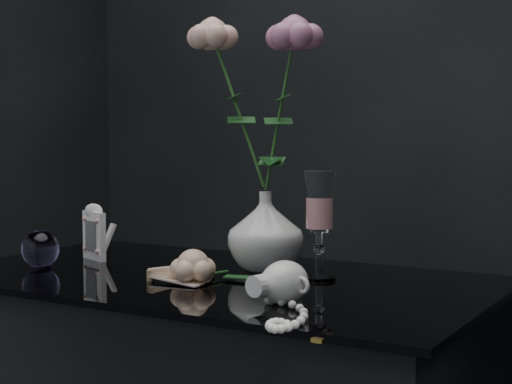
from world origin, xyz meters
The scene contains 8 objects.
vase centered at (0.06, 0.16, 0.84)m, with size 0.15×0.15×0.16m, color silver.
wine_glass centered at (0.19, 0.12, 0.86)m, with size 0.06×0.06×0.20m, color white, non-canonical shape.
picture_frame centered at (-0.33, 0.09, 0.82)m, with size 0.09×0.07×0.12m, color white, non-canonical shape.
paperweight centered at (-0.35, -0.05, 0.80)m, with size 0.08×0.08×0.08m, color #9A7FCF, non-canonical shape.
paper_fan centered at (-0.07, -0.05, 0.77)m, with size 0.23×0.18×0.02m, color beige, non-canonical shape.
loose_rose centered at (0.01, -0.03, 0.79)m, with size 0.14×0.18×0.06m, color beige, non-canonical shape.
pearl_jar centered at (0.24, -0.09, 0.80)m, with size 0.24×0.25×0.07m, color white, non-canonical shape.
roses centered at (0.04, 0.16, 1.12)m, with size 0.25×0.13×0.40m.
Camera 1 is at (0.83, -1.17, 1.02)m, focal length 55.00 mm.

